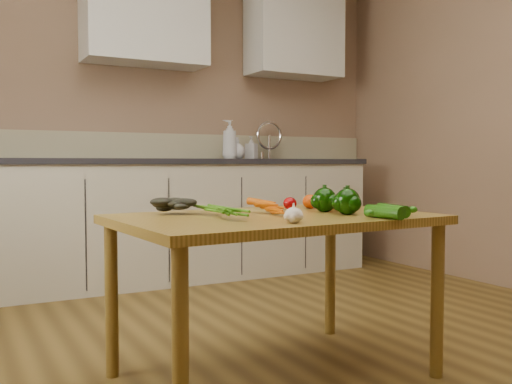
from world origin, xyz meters
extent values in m
cube|color=brown|center=(0.00, 0.00, -0.01)|extent=(4.00, 5.00, 0.02)
cube|color=#957559|center=(0.00, 2.51, 1.30)|extent=(4.00, 0.02, 2.60)
cube|color=tan|center=(0.00, 2.48, 0.55)|extent=(3.98, 0.03, 1.10)
cube|color=beige|center=(0.20, 2.19, 0.43)|extent=(2.80, 0.60, 0.86)
cube|color=#2A2A2F|center=(0.20, 2.19, 0.88)|extent=(2.84, 0.64, 0.04)
cube|color=#99999E|center=(0.98, 2.19, 0.84)|extent=(0.55, 0.42, 0.10)
cylinder|color=silver|center=(0.98, 2.37, 1.02)|extent=(0.02, 0.02, 0.24)
cube|color=silver|center=(-0.10, 2.32, 1.95)|extent=(0.90, 0.35, 0.70)
cube|color=silver|center=(1.20, 2.32, 1.95)|extent=(0.80, 0.35, 0.70)
cube|color=olive|center=(-0.25, 0.15, 0.64)|extent=(1.28, 0.86, 0.04)
cylinder|color=olive|center=(-0.80, -0.22, 0.31)|extent=(0.05, 0.05, 0.63)
cylinder|color=olive|center=(0.33, -0.16, 0.31)|extent=(0.05, 0.05, 0.63)
cylinder|color=olive|center=(-0.83, 0.47, 0.31)|extent=(0.05, 0.05, 0.63)
cylinder|color=olive|center=(0.29, 0.53, 0.31)|extent=(0.05, 0.05, 0.63)
imported|color=silver|center=(0.56, 2.25, 1.05)|extent=(0.13, 0.12, 0.31)
imported|color=silver|center=(0.80, 2.35, 0.99)|extent=(0.12, 0.12, 0.19)
imported|color=silver|center=(0.63, 2.28, 0.99)|extent=(0.19, 0.19, 0.17)
ellipsoid|color=white|center=(-0.35, -0.14, 0.69)|extent=(0.07, 0.07, 0.06)
sphere|color=black|center=(0.01, 0.18, 0.71)|extent=(0.10, 0.10, 0.10)
sphere|color=black|center=(0.12, 0.18, 0.71)|extent=(0.09, 0.09, 0.09)
sphere|color=black|center=(0.02, 0.03, 0.71)|extent=(0.11, 0.11, 0.11)
ellipsoid|color=#8C0204|center=(-0.06, 0.34, 0.69)|extent=(0.06, 0.06, 0.06)
ellipsoid|color=#DE4305|center=(0.05, 0.35, 0.69)|extent=(0.07, 0.07, 0.07)
ellipsoid|color=#DE4305|center=(0.13, 0.28, 0.69)|extent=(0.07, 0.07, 0.06)
cylinder|color=#154B08|center=(0.13, -0.11, 0.69)|extent=(0.08, 0.19, 0.05)
cylinder|color=#154B08|center=(0.04, -0.17, 0.69)|extent=(0.07, 0.17, 0.05)
camera|label=1|loc=(-1.40, -1.82, 0.87)|focal=40.00mm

